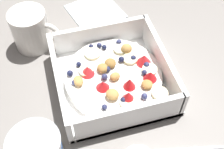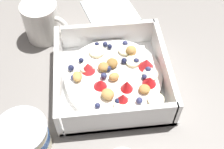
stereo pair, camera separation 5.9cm
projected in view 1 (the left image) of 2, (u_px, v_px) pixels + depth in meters
ground_plane at (115, 87)px, 0.61m from camera, size 2.40×2.40×0.00m
fruit_bowl at (113, 77)px, 0.59m from camera, size 0.22×0.22×0.07m
coffee_mug at (31, 30)px, 0.64m from camera, size 0.08×0.10×0.09m
folded_napkin at (95, 11)px, 0.75m from camera, size 0.15×0.15×0.01m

